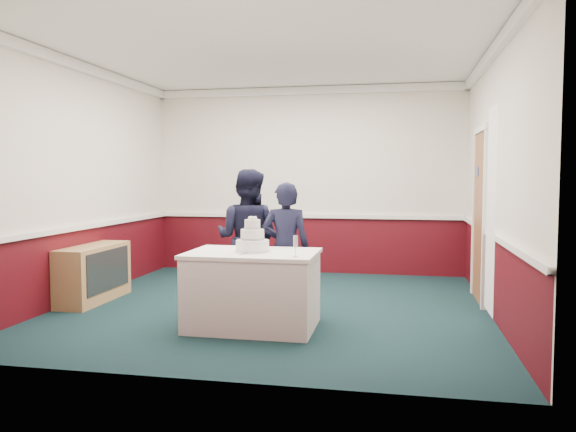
% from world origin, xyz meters
% --- Properties ---
extents(ground, '(5.00, 5.00, 0.00)m').
position_xyz_m(ground, '(0.00, 0.00, 0.00)').
color(ground, black).
rests_on(ground, ground).
extents(room_shell, '(5.00, 5.00, 3.00)m').
position_xyz_m(room_shell, '(0.08, 0.61, 1.97)').
color(room_shell, silver).
rests_on(room_shell, ground).
extents(sideboard, '(0.41, 1.20, 0.70)m').
position_xyz_m(sideboard, '(-2.28, -0.15, 0.35)').
color(sideboard, '#A78651').
rests_on(sideboard, ground).
extents(cake_table, '(1.32, 0.92, 0.79)m').
position_xyz_m(cake_table, '(-0.01, -0.97, 0.40)').
color(cake_table, white).
rests_on(cake_table, ground).
extents(wedding_cake, '(0.35, 0.35, 0.36)m').
position_xyz_m(wedding_cake, '(-0.01, -0.97, 0.90)').
color(wedding_cake, white).
rests_on(wedding_cake, cake_table).
extents(cake_knife, '(0.07, 0.22, 0.00)m').
position_xyz_m(cake_knife, '(-0.04, -1.17, 0.79)').
color(cake_knife, silver).
rests_on(cake_knife, cake_table).
extents(champagne_flute, '(0.05, 0.05, 0.21)m').
position_xyz_m(champagne_flute, '(0.49, -1.25, 0.93)').
color(champagne_flute, silver).
rests_on(champagne_flute, cake_table).
extents(person_man, '(0.88, 0.72, 1.65)m').
position_xyz_m(person_man, '(-0.32, -0.03, 0.82)').
color(person_man, black).
rests_on(person_man, ground).
extents(person_woman, '(0.57, 0.39, 1.50)m').
position_xyz_m(person_woman, '(0.22, -0.36, 0.75)').
color(person_woman, black).
rests_on(person_woman, ground).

